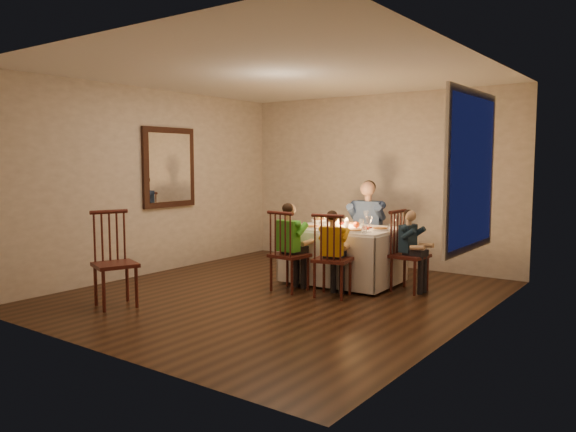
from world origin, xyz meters
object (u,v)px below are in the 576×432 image
Objects in this scene: chair_adult at (367,273)px; chair_end at (409,291)px; chair_near_left at (290,290)px; child_teal at (409,291)px; chair_extra at (117,306)px; child_green at (290,290)px; child_yellow at (332,296)px; chair_near_right at (332,296)px; serving_bowl at (320,221)px; adult at (367,273)px; dining_table at (343,243)px.

chair_end is at bearing -46.38° from chair_adult.
child_teal is at bearing -141.93° from chair_near_left.
chair_end is at bearing -21.18° from chair_extra.
child_green is 1.47m from child_teal.
chair_near_right is at bearing 180.00° from child_yellow.
chair_adult is 4.42× the size of serving_bowl.
chair_end is 1.18m from adult.
serving_bowl is at bearing -61.86° from child_yellow.
child_green reaches higher than chair_adult.
chair_extra is (-2.31, -2.57, 0.00)m from chair_end.
child_green is at bearing -11.52° from chair_extra.
chair_extra is at bearing -122.93° from chair_adult.
chair_end is at bearing -46.38° from adult.
chair_extra is 1.05× the size of child_teal.
chair_near_left is at bearing -6.37° from child_yellow.
chair_adult is 1.00× the size of chair_end.
chair_extra reaches higher than child_yellow.
dining_table is 1.41× the size of child_yellow.
chair_adult is at bearing 91.10° from dining_table.
child_green reaches higher than child_teal.
chair_adult is at bearing -95.86° from child_green.
dining_table is 1.33× the size of child_green.
child_teal is (0.96, -0.70, 0.00)m from chair_adult.
chair_adult is 1.18m from child_teal.
serving_bowl reaches higher than child_yellow.
dining_table is at bearing -97.23° from adult.
serving_bowl reaches higher than chair_extra.
child_yellow reaches higher than chair_adult.
dining_table is at bearing -25.17° from serving_bowl.
child_teal is (0.63, 0.78, 0.00)m from child_yellow.
child_yellow is 4.54× the size of serving_bowl.
dining_table is 0.91m from chair_adult.
child_teal reaches higher than chair_near_right.
chair_adult is 0.94× the size of chair_extra.
chair_near_left is 4.42× the size of serving_bowl.
chair_adult is 1.51m from child_yellow.
child_teal is (2.31, 2.57, 0.00)m from chair_extra.
serving_bowl is (-1.44, 0.19, 0.76)m from child_teal.
chair_extra is 4.68× the size of serving_bowl.
chair_near_left is 1.47m from chair_end.
dining_table is 1.44× the size of chair_near_right.
adult reaches higher than chair_near_left.
dining_table is 1.06m from chair_end.
chair_adult is 0.97× the size of child_yellow.
chair_adult is at bearing -1.73° from chair_extra.
dining_table is at bearing 97.28° from chair_end.
chair_adult is 1.55m from chair_near_left.
chair_near_left is at bearing 128.34° from child_teal.
child_yellow is at bearing -87.76° from chair_adult.
adult is (0.00, 0.00, 0.00)m from chair_adult.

